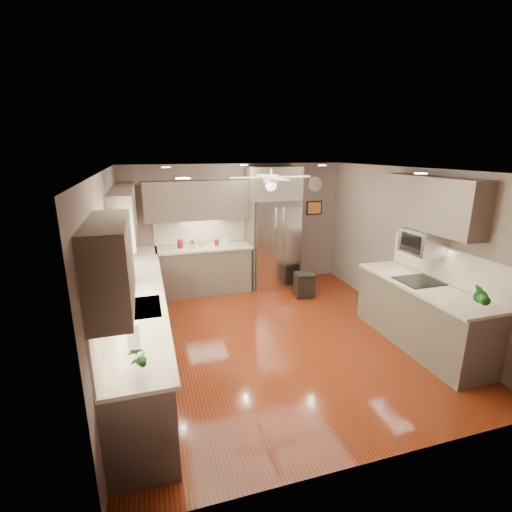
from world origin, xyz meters
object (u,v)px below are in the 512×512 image
canister_c (201,242)px  stool (304,285)px  potted_plant_left (136,357)px  refrigerator (273,230)px  microwave (423,242)px  paper_towel (133,336)px  canister_d (217,243)px  potted_plant_right (482,296)px  canister_a (180,244)px  soap_bottle (127,290)px  bowl (227,244)px  canister_b (192,244)px

canister_c → stool: (1.85, -0.83, -0.79)m
potted_plant_left → refrigerator: bearing=57.0°
microwave → paper_towel: (-3.99, -0.96, -0.40)m
canister_d → potted_plant_left: 4.33m
canister_c → potted_plant_right: bearing=-55.8°
canister_d → paper_towel: (-1.50, -3.69, 0.08)m
canister_a → paper_towel: bearing=-102.1°
soap_bottle → stool: bearing=25.5°
microwave → stool: microwave is taller
bowl → refrigerator: refrigerator is taller
canister_d → soap_bottle: bearing=-124.8°
paper_towel → canister_c: bearing=72.1°
canister_d → microwave: bearing=-47.6°
canister_b → paper_towel: (-1.02, -3.69, 0.07)m
soap_bottle → stool: soap_bottle is taller
canister_c → potted_plant_left: potted_plant_left is taller
soap_bottle → potted_plant_right: size_ratio=0.54×
canister_c → potted_plant_right: potted_plant_right is taller
canister_c → canister_b: bearing=-173.2°
microwave → potted_plant_left: bearing=-161.3°
microwave → paper_towel: 4.13m
canister_c → refrigerator: 1.48m
canister_a → stool: size_ratio=0.39×
potted_plant_left → stool: 4.53m
bowl → microwave: (2.30, -2.73, 0.52)m
bowl → microwave: 3.60m
paper_towel → canister_b: bearing=74.6°
canister_b → canister_c: bearing=6.8°
canister_a → canister_c: (0.41, 0.00, 0.01)m
potted_plant_right → bowl: 4.48m
canister_a → bowl: (0.90, -0.03, -0.06)m
canister_b → microwave: (2.98, -2.74, 0.47)m
canister_b → microwave: bearing=-42.6°
canister_d → paper_towel: bearing=-112.1°
canister_c → potted_plant_right: (2.68, -3.94, 0.09)m
canister_b → potted_plant_right: potted_plant_right is taller
canister_a → soap_bottle: size_ratio=0.89×
canister_d → stool: bearing=-27.5°
potted_plant_right → stool: size_ratio=0.80×
canister_b → potted_plant_left: 4.20m
refrigerator → canister_d: bearing=178.8°
canister_c → soap_bottle: (-1.31, -2.34, 0.01)m
canister_c → canister_d: canister_c is taller
soap_bottle → refrigerator: refrigerator is taller
soap_bottle → potted_plant_left: bearing=-85.5°
canister_b → potted_plant_right: size_ratio=0.41×
potted_plant_right → canister_a: bearing=128.0°
canister_a → potted_plant_right: 5.00m
refrigerator → canister_b: bearing=179.0°
canister_b → canister_a: bearing=174.9°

